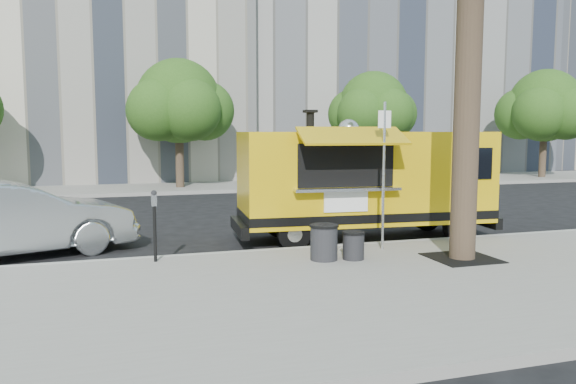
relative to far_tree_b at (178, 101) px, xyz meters
name	(u,v)px	position (x,y,z in m)	size (l,w,h in m)	color
ground	(288,246)	(1.00, -12.70, -3.83)	(120.00, 120.00, 0.00)	black
sidewalk	(363,291)	(1.00, -16.70, -3.76)	(60.00, 6.00, 0.15)	gray
curb	(301,251)	(1.00, -13.63, -3.76)	(60.00, 0.14, 0.16)	#999993
far_sidewalk	(201,186)	(1.00, 0.80, -3.76)	(60.00, 5.00, 0.15)	gray
building_mid	(360,18)	(13.00, 10.30, 6.17)	(20.00, 14.00, 20.00)	gray
building_right	(568,61)	(31.00, 11.30, 4.17)	(16.00, 12.00, 16.00)	beige
tree_well	(462,258)	(3.60, -15.50, -3.68)	(1.20, 1.20, 0.02)	black
far_tree_b	(178,101)	(0.00, 0.00, 0.00)	(3.60, 3.60, 5.50)	#33261C
far_tree_c	(373,107)	(9.00, -0.30, -0.12)	(3.24, 3.24, 5.21)	#33261C
far_tree_d	(545,106)	(19.00, -0.10, 0.06)	(3.78, 3.78, 5.64)	#33261C
sign_post	(384,167)	(2.55, -14.25, -1.98)	(0.28, 0.06, 3.00)	silver
parking_meter	(154,217)	(-2.00, -14.05, -2.85)	(0.11, 0.11, 1.33)	black
food_truck	(364,180)	(2.92, -12.53, -2.41)	(6.28, 3.05, 3.02)	gold
sedan	(11,219)	(-4.70, -12.18, -3.05)	(1.66, 4.77, 1.57)	#A9ADB0
trash_bin_left	(324,241)	(1.05, -14.83, -3.33)	(0.56, 0.56, 0.67)	black
trash_bin_right	(353,244)	(1.60, -14.95, -3.40)	(0.44, 0.44, 0.53)	black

